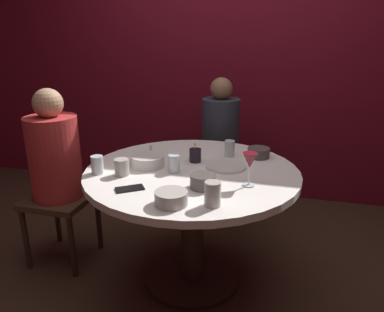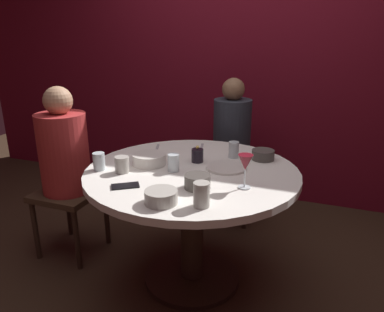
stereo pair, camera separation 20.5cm
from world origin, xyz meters
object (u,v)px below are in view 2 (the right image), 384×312
(seated_diner_left, at_px, (64,155))
(bowl_salad_center, at_px, (149,159))
(cup_near_candle, at_px, (122,164))
(cup_center_front, at_px, (173,163))
(dining_table, at_px, (192,196))
(bowl_sauce_side, at_px, (197,182))
(cup_far_edge, at_px, (202,195))
(candle_holder, at_px, (197,155))
(cup_by_right_diner, at_px, (99,161))
(bowl_serving_large, at_px, (263,155))
(cup_by_left_diner, at_px, (234,150))
(bowl_small_white, at_px, (161,197))
(dinner_plate, at_px, (227,167))
(seated_diner_back, at_px, (232,135))
(cell_phone, at_px, (125,186))
(wine_glass, at_px, (245,164))

(seated_diner_left, height_order, bowl_salad_center, seated_diner_left)
(cup_near_candle, bearing_deg, cup_center_front, 24.43)
(dining_table, bearing_deg, bowl_sauce_side, -63.70)
(cup_far_edge, bearing_deg, candle_holder, 111.50)
(seated_diner_left, height_order, bowl_sauce_side, seated_diner_left)
(cup_by_right_diner, distance_m, cup_center_front, 0.43)
(dining_table, bearing_deg, bowl_serving_large, 41.74)
(seated_diner_left, distance_m, cup_by_left_diner, 1.11)
(seated_diner_left, relative_size, bowl_sauce_side, 8.92)
(bowl_small_white, bearing_deg, cup_by_left_diner, 78.78)
(bowl_sauce_side, bearing_deg, cup_by_left_diner, 84.50)
(dinner_plate, distance_m, cup_center_front, 0.31)
(cup_far_edge, bearing_deg, bowl_serving_large, 79.00)
(dining_table, bearing_deg, seated_diner_back, 90.00)
(candle_holder, height_order, dinner_plate, candle_holder)
(cup_near_candle, xyz_separation_m, cup_far_edge, (0.56, -0.25, 0.01))
(bowl_serving_large, distance_m, bowl_salad_center, 0.70)
(seated_diner_left, distance_m, cell_phone, 0.76)
(dinner_plate, height_order, cup_by_left_diner, cup_by_left_diner)
(seated_diner_back, bearing_deg, cup_center_front, -5.21)
(cup_center_front, height_order, cup_far_edge, cup_far_edge)
(bowl_salad_center, bearing_deg, wine_glass, -13.34)
(cup_by_left_diner, bearing_deg, cup_by_right_diner, -144.17)
(seated_diner_left, height_order, seated_diner_back, seated_diner_left)
(cup_by_right_diner, bearing_deg, candle_holder, 34.06)
(cup_by_left_diner, distance_m, cup_by_right_diner, 0.82)
(seated_diner_left, height_order, cell_phone, seated_diner_left)
(cup_center_front, distance_m, cup_far_edge, 0.47)
(dinner_plate, relative_size, cell_phone, 1.68)
(bowl_salad_center, height_order, cup_by_right_diner, cup_by_right_diner)
(cup_by_left_diner, bearing_deg, seated_diner_back, 105.42)
(bowl_serving_large, relative_size, cup_near_candle, 1.52)
(cell_phone, height_order, bowl_small_white, bowl_small_white)
(bowl_salad_center, bearing_deg, bowl_small_white, -57.33)
(seated_diner_left, height_order, dinner_plate, seated_diner_left)
(cup_far_edge, bearing_deg, bowl_salad_center, 138.57)
(cup_center_front, bearing_deg, cup_far_edge, -51.18)
(wine_glass, relative_size, bowl_serving_large, 1.27)
(dining_table, xyz_separation_m, bowl_salad_center, (-0.27, -0.01, 0.20))
(bowl_small_white, relative_size, bowl_sauce_side, 1.16)
(cup_near_candle, height_order, cup_far_edge, cup_far_edge)
(cup_near_candle, bearing_deg, wine_glass, 2.06)
(candle_holder, bearing_deg, cell_phone, -113.96)
(wine_glass, distance_m, dinner_plate, 0.31)
(cell_phone, xyz_separation_m, cup_far_edge, (0.44, -0.07, 0.05))
(dinner_plate, height_order, bowl_sauce_side, bowl_sauce_side)
(seated_diner_left, bearing_deg, cup_center_front, -4.43)
(cup_near_candle, bearing_deg, dining_table, 27.45)
(seated_diner_left, bearing_deg, bowl_serving_large, 14.05)
(bowl_small_white, distance_m, cup_center_front, 0.42)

